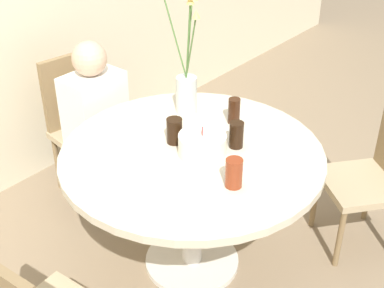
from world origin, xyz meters
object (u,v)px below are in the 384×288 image
(drink_glass_2, at_px, (234,173))
(chair_far_back, at_px, (378,169))
(drink_glass_3, at_px, (234,111))
(side_plate, at_px, (112,152))
(flower_vase, at_px, (185,75))
(drink_glass_1, at_px, (236,135))
(person_woman, at_px, (97,129))
(birthday_cake, at_px, (202,145))
(drink_glass_0, at_px, (174,131))
(chair_left_flank, at_px, (82,119))

(drink_glass_2, bearing_deg, chair_far_back, -19.88)
(drink_glass_3, bearing_deg, side_plate, 156.20)
(chair_far_back, xyz_separation_m, flower_vase, (-0.50, 0.92, 0.46))
(side_plate, height_order, drink_glass_1, drink_glass_1)
(chair_far_back, bearing_deg, side_plate, -92.34)
(drink_glass_3, bearing_deg, person_woman, 105.87)
(birthday_cake, bearing_deg, drink_glass_0, 90.51)
(drink_glass_3, bearing_deg, birthday_cake, -169.12)
(drink_glass_0, bearing_deg, birthday_cake, -89.49)
(side_plate, xyz_separation_m, drink_glass_3, (0.61, -0.27, 0.06))
(flower_vase, bearing_deg, person_woman, 106.68)
(chair_left_flank, distance_m, drink_glass_1, 1.18)
(flower_vase, height_order, drink_glass_1, flower_vase)
(drink_glass_0, relative_size, person_woman, 0.12)
(drink_glass_3, xyz_separation_m, person_woman, (-0.24, 0.84, -0.31))
(side_plate, relative_size, drink_glass_2, 1.20)
(chair_far_back, relative_size, drink_glass_2, 6.54)
(flower_vase, height_order, side_plate, flower_vase)
(chair_left_flank, xyz_separation_m, drink_glass_1, (0.03, -1.14, 0.31))
(flower_vase, xyz_separation_m, drink_glass_0, (-0.28, -0.16, -0.15))
(side_plate, height_order, drink_glass_0, drink_glass_0)
(chair_left_flank, height_order, person_woman, person_woman)
(flower_vase, relative_size, side_plate, 4.24)
(chair_far_back, height_order, flower_vase, flower_vase)
(chair_far_back, relative_size, drink_glass_1, 6.68)
(side_plate, xyz_separation_m, drink_glass_1, (0.43, -0.42, 0.06))
(drink_glass_0, distance_m, person_woman, 0.80)
(chair_left_flank, xyz_separation_m, drink_glass_3, (0.22, -0.99, 0.31))
(birthday_cake, bearing_deg, chair_left_flank, 83.04)
(drink_glass_0, bearing_deg, chair_left_flank, 81.60)
(chair_far_back, bearing_deg, drink_glass_0, -95.16)
(drink_glass_0, distance_m, drink_glass_1, 0.30)
(side_plate, bearing_deg, drink_glass_2, -75.47)
(chair_left_flank, bearing_deg, drink_glass_0, -90.47)
(chair_far_back, relative_size, birthday_cake, 3.85)
(chair_far_back, bearing_deg, drink_glass_3, -107.35)
(drink_glass_2, relative_size, drink_glass_3, 0.98)
(drink_glass_3, bearing_deg, chair_far_back, -56.43)
(chair_far_back, relative_size, flower_vase, 1.29)
(drink_glass_2, xyz_separation_m, person_woman, (0.22, 1.17, -0.31))
(drink_glass_1, height_order, person_woman, person_woman)
(birthday_cake, xyz_separation_m, person_woman, (0.11, 0.90, -0.29))
(drink_glass_2, bearing_deg, side_plate, 104.53)
(chair_far_back, height_order, side_plate, chair_far_back)
(chair_far_back, relative_size, person_woman, 0.85)
(side_plate, bearing_deg, person_woman, 56.40)
(chair_left_flank, bearing_deg, chair_far_back, -60.57)
(drink_glass_2, bearing_deg, drink_glass_0, 75.78)
(side_plate, relative_size, drink_glass_3, 1.17)
(drink_glass_1, bearing_deg, drink_glass_3, 38.59)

